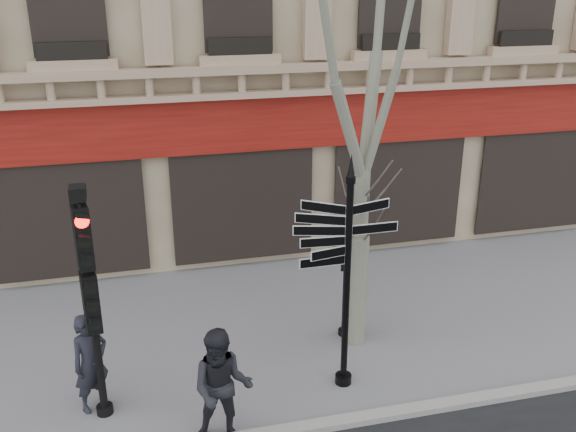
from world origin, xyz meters
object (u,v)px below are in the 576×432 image
traffic_signal_main (88,278)px  plane_tree (369,22)px  pedestrian_b (222,388)px  fingerpost (349,236)px  traffic_signal_secondary (347,259)px  pedestrian_a (90,363)px

traffic_signal_main → plane_tree: size_ratio=0.46×
plane_tree → pedestrian_b: (-2.97, -2.24, -5.12)m
fingerpost → traffic_signal_secondary: fingerpost is taller
traffic_signal_main → plane_tree: bearing=1.8°
traffic_signal_main → traffic_signal_secondary: 4.92m
fingerpost → plane_tree: (0.68, 1.26, 3.26)m
pedestrian_a → pedestrian_b: bearing=-67.9°
pedestrian_b → traffic_signal_secondary: bearing=54.1°
plane_tree → traffic_signal_secondary: bearing=117.9°
plane_tree → pedestrian_a: bearing=-169.8°
fingerpost → pedestrian_a: (-4.28, 0.37, -1.98)m
plane_tree → pedestrian_a: plane_tree is taller
plane_tree → pedestrian_b: bearing=-143.0°
traffic_signal_main → fingerpost: bearing=-13.3°
traffic_signal_secondary → pedestrian_b: 3.85m
traffic_signal_secondary → fingerpost: bearing=-84.8°
fingerpost → traffic_signal_main: bearing=-172.5°
traffic_signal_secondary → pedestrian_b: size_ratio=1.23×
traffic_signal_main → pedestrian_a: 1.67m
traffic_signal_secondary → pedestrian_b: (-2.82, -2.52, -0.70)m
traffic_signal_main → pedestrian_a: size_ratio=2.29×
fingerpost → pedestrian_b: size_ratio=2.15×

